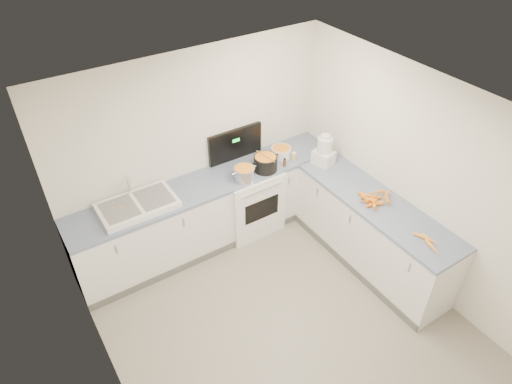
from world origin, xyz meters
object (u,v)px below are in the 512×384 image
stove (248,197)px  black_pot (265,164)px  mixing_bowl (281,152)px  spice_jar (294,157)px  sink (138,205)px  food_processor (324,152)px  steel_pot (244,174)px  extract_bottle (285,163)px

stove → black_pot: (0.18, -0.14, 0.55)m
mixing_bowl → spice_jar: mixing_bowl is taller
sink → food_processor: (2.32, -0.44, 0.14)m
steel_pot → spice_jar: steel_pot is taller
sink → spice_jar: sink is taller
stove → steel_pot: bearing=-131.1°
steel_pot → black_pot: bearing=5.6°
sink → black_pot: bearing=-5.6°
steel_pot → black_pot: black_pot is taller
steel_pot → sink: bearing=171.6°
black_pot → extract_bottle: bearing=-15.6°
steel_pot → food_processor: 1.06m
stove → steel_pot: (-0.15, -0.18, 0.54)m
sink → black_pot: sink is taller
extract_bottle → mixing_bowl: bearing=64.9°
sink → extract_bottle: 1.89m
extract_bottle → food_processor: 0.52m
stove → spice_jar: stove is taller
mixing_bowl → black_pot: bearing=-156.7°
sink → extract_bottle: bearing=-7.0°
mixing_bowl → steel_pot: bearing=-165.0°
black_pot → food_processor: (0.70, -0.28, 0.09)m
extract_bottle → spice_jar: size_ratio=1.04×
stove → food_processor: (0.87, -0.43, 0.65)m
extract_bottle → stove: bearing=153.3°
steel_pot → extract_bottle: steel_pot is taller
mixing_bowl → food_processor: food_processor is taller
food_processor → mixing_bowl: bearing=128.7°
stove → food_processor: 1.17m
steel_pot → extract_bottle: size_ratio=2.59×
stove → extract_bottle: 0.70m
black_pot → mixing_bowl: 0.38m
food_processor → stove: bearing=153.9°
spice_jar → sink: bearing=175.2°
steel_pot → spice_jar: 0.77m
steel_pot → mixing_bowl: (0.68, 0.18, -0.01)m
mixing_bowl → sink: bearing=179.7°
steel_pot → extract_bottle: 0.58m
food_processor → extract_bottle: bearing=154.5°
stove → extract_bottle: size_ratio=13.75×
stove → sink: 1.54m
spice_jar → stove: bearing=165.5°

